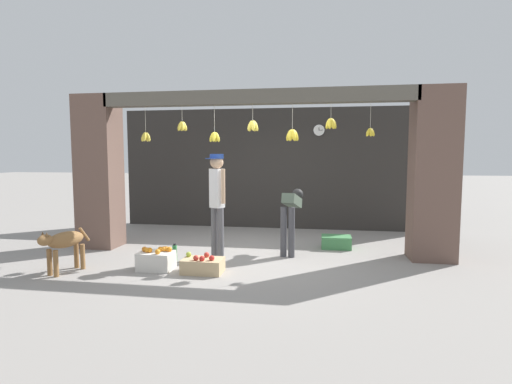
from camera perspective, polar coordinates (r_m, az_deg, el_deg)
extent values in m
plane|color=gray|center=(6.91, -0.55, -9.19)|extent=(60.00, 60.00, 0.00)
cube|color=#2D2B28|center=(9.45, 2.32, 3.35)|extent=(7.21, 0.12, 2.82)
cube|color=brown|center=(8.02, -21.49, 2.65)|extent=(0.70, 0.60, 2.82)
cube|color=brown|center=(7.13, 24.02, 2.27)|extent=(0.70, 0.60, 2.82)
cube|color=#5B564C|center=(6.88, -0.40, 13.40)|extent=(5.31, 0.24, 0.24)
cylinder|color=#B2AD99|center=(7.43, -15.53, 9.92)|extent=(0.01, 0.01, 0.45)
ellipsoid|color=yellow|center=(7.39, -15.15, 7.60)|extent=(0.12, 0.06, 0.18)
ellipsoid|color=yellow|center=(7.45, -15.33, 7.57)|extent=(0.06, 0.12, 0.18)
ellipsoid|color=yellow|center=(7.43, -15.78, 7.57)|extent=(0.12, 0.06, 0.18)
ellipsoid|color=yellow|center=(7.37, -15.61, 7.59)|extent=(0.06, 0.12, 0.18)
cylinder|color=#B2AD99|center=(7.13, -10.53, 10.94)|extent=(0.01, 0.01, 0.27)
ellipsoid|color=gold|center=(7.10, -10.15, 9.23)|extent=(0.12, 0.06, 0.18)
ellipsoid|color=gold|center=(7.14, -10.22, 9.21)|extent=(0.09, 0.11, 0.19)
ellipsoid|color=gold|center=(7.16, -10.56, 9.19)|extent=(0.09, 0.11, 0.19)
ellipsoid|color=gold|center=(7.13, -10.84, 9.20)|extent=(0.12, 0.06, 0.18)
ellipsoid|color=gold|center=(7.09, -10.77, 9.23)|extent=(0.09, 0.11, 0.19)
ellipsoid|color=gold|center=(7.07, -10.43, 9.24)|extent=(0.09, 0.11, 0.19)
cylinder|color=#B2AD99|center=(7.01, -5.96, 10.35)|extent=(0.01, 0.01, 0.45)
ellipsoid|color=yellow|center=(6.98, -5.56, 7.82)|extent=(0.12, 0.07, 0.19)
ellipsoid|color=yellow|center=(7.04, -5.83, 7.79)|extent=(0.07, 0.12, 0.19)
ellipsoid|color=yellow|center=(7.00, -6.31, 7.80)|extent=(0.12, 0.07, 0.19)
ellipsoid|color=yellow|center=(6.95, -6.04, 7.83)|extent=(0.07, 0.12, 0.19)
cylinder|color=#B2AD99|center=(6.87, -0.47, 11.27)|extent=(0.01, 0.01, 0.27)
ellipsoid|color=yellow|center=(6.85, -0.06, 9.43)|extent=(0.13, 0.07, 0.20)
ellipsoid|color=yellow|center=(6.90, -0.28, 9.39)|extent=(0.09, 0.13, 0.21)
ellipsoid|color=yellow|center=(6.89, -0.77, 9.40)|extent=(0.12, 0.11, 0.21)
ellipsoid|color=yellow|center=(6.83, -0.85, 9.43)|extent=(0.12, 0.11, 0.21)
ellipsoid|color=yellow|center=(6.81, -0.41, 9.45)|extent=(0.09, 0.13, 0.21)
cylinder|color=#B2AD99|center=(6.78, 5.23, 10.67)|extent=(0.01, 0.01, 0.42)
ellipsoid|color=yellow|center=(6.75, 5.66, 8.08)|extent=(0.14, 0.08, 0.21)
ellipsoid|color=yellow|center=(6.80, 5.46, 8.06)|extent=(0.11, 0.13, 0.22)
ellipsoid|color=yellow|center=(6.80, 5.01, 8.06)|extent=(0.11, 0.13, 0.22)
ellipsoid|color=yellow|center=(6.76, 4.75, 8.08)|extent=(0.14, 0.08, 0.21)
ellipsoid|color=yellow|center=(6.71, 4.95, 8.10)|extent=(0.11, 0.13, 0.22)
ellipsoid|color=yellow|center=(6.71, 5.41, 8.10)|extent=(0.11, 0.13, 0.22)
cylinder|color=#B2AD99|center=(6.73, 10.67, 11.37)|extent=(0.01, 0.01, 0.25)
ellipsoid|color=yellow|center=(6.71, 11.05, 9.58)|extent=(0.12, 0.07, 0.19)
ellipsoid|color=yellow|center=(6.75, 10.89, 9.55)|extent=(0.11, 0.11, 0.20)
ellipsoid|color=yellow|center=(6.76, 10.54, 9.56)|extent=(0.08, 0.12, 0.19)
ellipsoid|color=yellow|center=(6.73, 10.27, 9.58)|extent=(0.12, 0.09, 0.20)
ellipsoid|color=yellow|center=(6.69, 10.28, 9.60)|extent=(0.12, 0.09, 0.20)
ellipsoid|color=yellow|center=(6.67, 10.56, 9.61)|extent=(0.08, 0.12, 0.19)
ellipsoid|color=yellow|center=(6.68, 10.90, 9.60)|extent=(0.11, 0.11, 0.20)
cylinder|color=#B2AD99|center=(6.76, 16.05, 10.52)|extent=(0.01, 0.01, 0.42)
ellipsoid|color=yellow|center=(6.74, 16.30, 8.19)|extent=(0.10, 0.05, 0.15)
ellipsoid|color=yellow|center=(6.77, 16.05, 8.18)|extent=(0.07, 0.09, 0.15)
ellipsoid|color=yellow|center=(6.75, 15.72, 8.20)|extent=(0.09, 0.08, 0.15)
ellipsoid|color=yellow|center=(6.71, 15.76, 8.22)|extent=(0.09, 0.08, 0.15)
ellipsoid|color=yellow|center=(6.70, 16.12, 8.21)|extent=(0.07, 0.09, 0.15)
ellipsoid|color=olive|center=(6.53, -25.54, -6.15)|extent=(0.41, 0.63, 0.23)
cylinder|color=olive|center=(6.41, -26.68, -9.13)|extent=(0.07, 0.07, 0.38)
cylinder|color=olive|center=(6.52, -27.40, -8.91)|extent=(0.07, 0.07, 0.38)
cylinder|color=olive|center=(6.67, -23.53, -8.46)|extent=(0.07, 0.07, 0.38)
cylinder|color=olive|center=(6.78, -24.27, -8.27)|extent=(0.07, 0.07, 0.38)
ellipsoid|color=olive|center=(6.34, -27.92, -6.10)|extent=(0.21, 0.25, 0.16)
cone|color=brown|center=(6.29, -27.71, -5.40)|extent=(0.05, 0.05, 0.07)
cone|color=brown|center=(6.36, -28.19, -5.30)|extent=(0.05, 0.05, 0.07)
cylinder|color=olive|center=(6.72, -23.33, -5.56)|extent=(0.10, 0.19, 0.24)
cylinder|color=#56565B|center=(6.69, -5.10, -5.91)|extent=(0.11, 0.11, 0.86)
cylinder|color=#56565B|center=(6.79, -5.97, -5.76)|extent=(0.11, 0.11, 0.86)
cube|color=white|center=(6.64, -5.60, 0.54)|extent=(0.26, 0.25, 0.64)
cylinder|color=tan|center=(6.54, -4.71, 0.82)|extent=(0.06, 0.06, 0.57)
cylinder|color=tan|center=(6.73, -6.46, 0.93)|extent=(0.06, 0.06, 0.57)
sphere|color=tan|center=(6.61, -5.63, 4.28)|extent=(0.22, 0.22, 0.22)
cylinder|color=#234299|center=(6.61, -5.64, 5.09)|extent=(0.23, 0.23, 0.08)
cube|color=#234299|center=(6.53, -6.31, 4.79)|extent=(0.22, 0.20, 0.01)
cylinder|color=#424247|center=(6.83, 3.96, -5.70)|extent=(0.11, 0.11, 0.85)
cylinder|color=#424247|center=(6.79, 5.10, -5.77)|extent=(0.11, 0.11, 0.85)
cube|color=#4C5B4C|center=(7.01, 5.18, -1.26)|extent=(0.33, 0.66, 0.32)
sphere|color=black|center=(7.38, 5.96, -0.33)|extent=(0.21, 0.21, 0.21)
cube|color=silver|center=(6.30, -14.07, -9.50)|extent=(0.51, 0.38, 0.27)
sphere|color=orange|center=(6.13, -13.87, -8.29)|extent=(0.08, 0.08, 0.08)
sphere|color=orange|center=(6.27, -15.30, -8.01)|extent=(0.08, 0.08, 0.08)
sphere|color=orange|center=(6.34, -15.65, -7.88)|extent=(0.08, 0.08, 0.08)
sphere|color=orange|center=(6.28, -13.06, -7.94)|extent=(0.08, 0.08, 0.08)
sphere|color=orange|center=(6.28, -13.50, -7.95)|extent=(0.08, 0.08, 0.08)
sphere|color=orange|center=(6.24, -12.28, -8.01)|extent=(0.08, 0.08, 0.08)
sphere|color=orange|center=(6.29, -12.73, -7.92)|extent=(0.08, 0.08, 0.08)
sphere|color=orange|center=(6.26, -14.95, -8.03)|extent=(0.08, 0.08, 0.08)
cube|color=tan|center=(6.02, -7.60, -10.39)|extent=(0.59, 0.38, 0.21)
sphere|color=red|center=(5.91, -8.58, -9.30)|extent=(0.08, 0.08, 0.08)
sphere|color=#99B238|center=(6.13, -9.61, -8.79)|extent=(0.08, 0.08, 0.08)
sphere|color=red|center=(6.06, -7.07, -8.91)|extent=(0.08, 0.08, 0.08)
sphere|color=red|center=(5.86, -7.73, -9.41)|extent=(0.08, 0.08, 0.08)
sphere|color=red|center=(5.87, -6.35, -9.36)|extent=(0.08, 0.08, 0.08)
cube|color=#42844C|center=(7.63, 11.39, -7.02)|extent=(0.54, 0.39, 0.23)
cylinder|color=#38934C|center=(6.76, -11.53, -8.52)|extent=(0.08, 0.08, 0.25)
cylinder|color=black|center=(6.72, -11.55, -7.36)|extent=(0.04, 0.04, 0.03)
cylinder|color=black|center=(9.32, 8.99, 8.71)|extent=(0.27, 0.01, 0.27)
cylinder|color=white|center=(9.31, 8.98, 8.71)|extent=(0.25, 0.02, 0.25)
cube|color=black|center=(9.30, 8.99, 8.89)|extent=(0.01, 0.01, 0.07)
cube|color=black|center=(9.30, 9.22, 8.72)|extent=(0.10, 0.01, 0.01)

